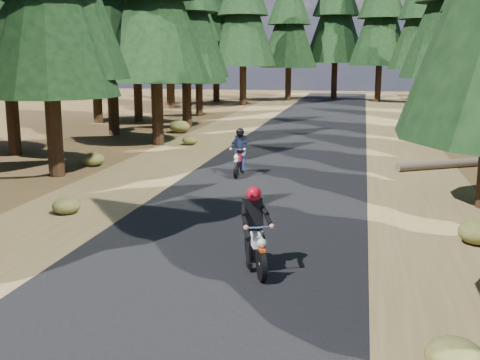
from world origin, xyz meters
name	(u,v)px	position (x,y,z in m)	size (l,w,h in m)	color
ground	(226,244)	(0.00, 0.00, 0.00)	(120.00, 120.00, 0.00)	#413117
road	(264,193)	(0.00, 5.00, 0.01)	(6.00, 100.00, 0.01)	black
shoulder_l	(118,186)	(-4.60, 5.00, 0.00)	(3.20, 100.00, 0.01)	brown
shoulder_r	(426,200)	(4.60, 5.00, 0.00)	(3.20, 100.00, 0.01)	brown
log_near	(458,163)	(6.24, 10.54, 0.16)	(0.32, 0.32, 5.11)	#4C4233
understory_shrubs	(317,170)	(1.38, 7.56, 0.28)	(15.34, 31.62, 0.67)	#474C1E
rider_lead	(255,243)	(0.90, -1.50, 0.53)	(1.14, 1.84, 1.58)	white
rider_follow	(239,160)	(-1.25, 7.52, 0.53)	(0.58, 1.78, 1.58)	maroon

